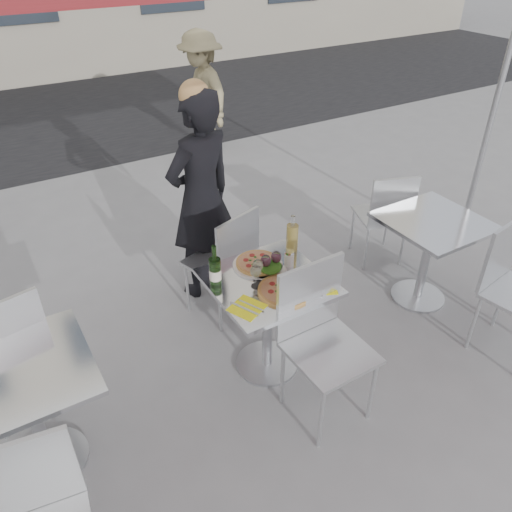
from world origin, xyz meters
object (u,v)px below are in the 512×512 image
main_table (268,306)px  chair_far (227,257)px  pizza_near (285,290)px  sugar_shaker (289,258)px  side_chair_rfar (386,212)px  napkin_right (321,286)px  chair_near (320,330)px  pizza_far (258,263)px  side_table_left (28,399)px  wineglass_red_a (266,262)px  side_chair_lfar (7,347)px  wineglass_white_b (258,266)px  side_table_right (429,243)px  woman_diner (201,198)px  wine_bottle (215,271)px  salad_plate (270,267)px  pedestrian_b (202,94)px  napkin_left (247,307)px  side_chair_rnear (512,280)px  wineglass_white_a (256,272)px  wineglass_red_b (276,258)px  carafe (292,238)px

main_table → chair_far: (0.04, 0.63, 0.02)m
pizza_near → sugar_shaker: 0.29m
side_chair_rfar → napkin_right: 1.56m
chair_near → pizza_far: size_ratio=3.07×
side_table_left → wineglass_red_a: bearing=2.0°
wineglass_red_a → side_chair_lfar: bearing=166.4°
wineglass_white_b → side_table_right: bearing=-1.3°
woman_diner → wine_bottle: 1.00m
side_chair_rfar → salad_plate: 1.62m
main_table → sugar_shaker: 0.35m
pedestrian_b → wine_bottle: pedestrian_b is taller
chair_far → main_table: bearing=68.9°
wineglass_red_a → napkin_left: bearing=-140.5°
side_chair_rnear → wineglass_white_a: bearing=149.1°
sugar_shaker → wineglass_red_b: size_ratio=0.68×
main_table → pizza_near: size_ratio=2.24×
wineglass_white_b → side_chair_rfar: bearing=18.2°
main_table → wineglass_white_a: size_ratio=4.76×
side_table_left → salad_plate: (1.56, 0.07, 0.25)m
woman_diner → napkin_left: size_ratio=7.17×
wine_bottle → wineglass_red_b: 0.41m
wineglass_red_a → wineglass_red_b: 0.08m
side_table_right → wineglass_white_b: 1.59m
salad_plate → wineglass_white_a: size_ratio=1.40×
side_chair_rfar → sugar_shaker: 1.48m
pedestrian_b → side_chair_rnear: bearing=-1.9°
napkin_left → main_table: bearing=8.9°
salad_plate → napkin_right: bearing=-56.6°
side_chair_rfar → carafe: bearing=36.4°
carafe → napkin_left: (-0.56, -0.35, -0.11)m
salad_plate → wineglass_white_b: bearing=-163.0°
main_table → pizza_near: bearing=-79.3°
side_table_right → side_chair_lfar: side_chair_lfar is taller
pedestrian_b → wineglass_white_a: 4.12m
wineglass_red_a → wineglass_white_b: bearing=-166.1°
wineglass_red_b → napkin_left: 0.42m
side_chair_lfar → side_chair_rfar: 3.11m
side_chair_rfar → pizza_near: (-1.55, -0.72, 0.23)m
side_chair_rfar → wineglass_red_a: (-1.56, -0.52, 0.33)m
sugar_shaker → wineglass_red_a: (-0.20, -0.02, 0.06)m
pedestrian_b → salad_plate: pedestrian_b is taller
side_table_right → woman_diner: 1.83m
wine_bottle → wineglass_white_a: 0.25m
sugar_shaker → wineglass_white_a: size_ratio=0.68×
pizza_far → napkin_left: (-0.28, -0.34, -0.01)m
main_table → salad_plate: 0.26m
pizza_near → pizza_far: size_ratio=1.01×
pizza_far → side_table_left: bearing=-173.4°
pizza_near → napkin_right: (0.22, -0.07, -0.01)m
side_chair_lfar → side_table_right: bearing=160.2°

